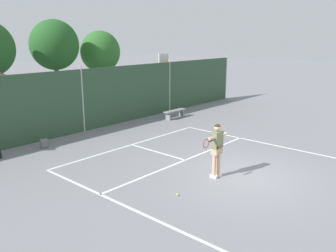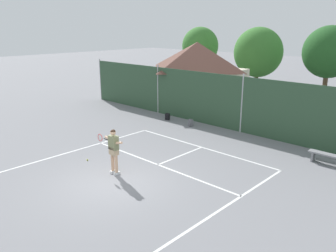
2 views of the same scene
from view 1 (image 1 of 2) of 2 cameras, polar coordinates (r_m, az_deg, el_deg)
ground_plane at (r=12.48m, az=11.76°, el=-7.93°), size 120.00×120.00×0.00m
court_markings at (r=12.78m, az=9.23°, el=-7.25°), size 8.30×11.10×0.01m
chainlink_fence at (r=18.05m, az=-13.55°, el=3.97°), size 26.09×0.09×3.25m
basketball_hoop at (r=23.70m, az=-0.78°, el=8.57°), size 0.90×0.67×3.55m
tennis_player at (r=11.91m, az=7.83°, el=-3.16°), size 1.44×0.27×1.85m
tennis_ball at (r=10.83m, az=1.56°, el=-10.95°), size 0.07×0.07×0.07m
backpack_grey at (r=16.09m, az=-19.28°, el=-2.65°), size 0.33×0.31×0.46m
courtside_bench at (r=20.63m, az=1.12°, el=2.24°), size 1.60×0.36×0.48m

